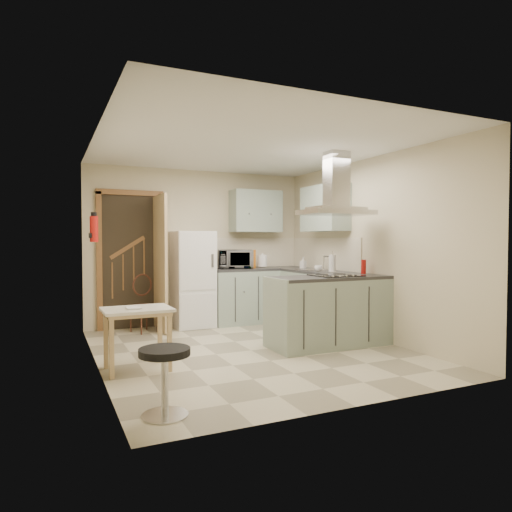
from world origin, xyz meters
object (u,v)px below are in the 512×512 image
extractor_hood (336,212)px  stool (165,382)px  bentwood_chair (144,306)px  fridge (193,279)px  microwave (236,259)px  drop_leaf_table (137,339)px  peninsula (329,311)px

extractor_hood → stool: size_ratio=1.68×
extractor_hood → bentwood_chair: bearing=138.3°
extractor_hood → bentwood_chair: size_ratio=1.16×
fridge → microwave: fridge is taller
stool → extractor_hood: bearing=29.3°
drop_leaf_table → microwave: (1.97, 2.10, 0.73)m
fridge → stool: size_ratio=2.81×
peninsula → stool: peninsula is taller
bentwood_chair → microwave: microwave is taller
fridge → peninsula: bearing=-58.3°
drop_leaf_table → bentwood_chair: size_ratio=0.90×
peninsula → stool: bearing=-149.7°
stool → microwave: size_ratio=0.97×
drop_leaf_table → microwave: 2.96m
drop_leaf_table → bentwood_chair: bearing=76.1°
bentwood_chair → microwave: bearing=-18.0°
extractor_hood → microwave: size_ratio=1.64×
fridge → extractor_hood: (1.32, -1.98, 0.97)m
microwave → peninsula: bearing=-59.0°
microwave → stool: bearing=-102.9°
peninsula → extractor_hood: extractor_hood is taller
extractor_hood → stool: (-2.59, -1.45, -1.45)m
extractor_hood → drop_leaf_table: extractor_hood is taller
fridge → peninsula: (1.22, -1.98, -0.30)m
microwave → extractor_hood: bearing=-56.3°
fridge → extractor_hood: bearing=-56.2°
bentwood_chair → stool: (-0.49, -3.33, -0.12)m
peninsula → bentwood_chair: size_ratio=1.99×
fridge → bentwood_chair: size_ratio=1.93×
drop_leaf_table → stool: bearing=-92.6°
peninsula → extractor_hood: bearing=0.0°
peninsula → bentwood_chair: bearing=137.0°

